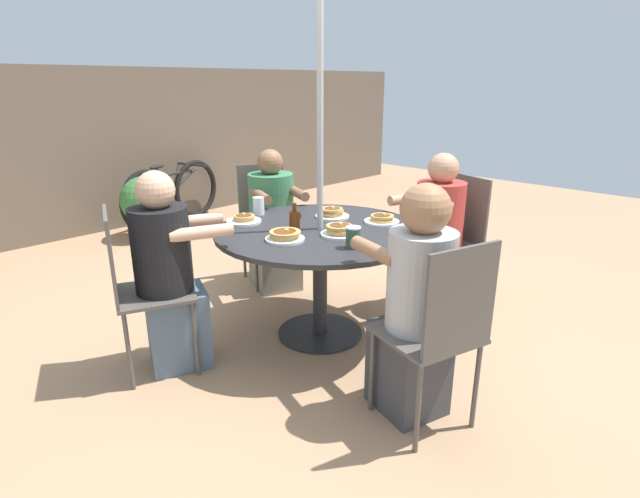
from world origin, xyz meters
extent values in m
plane|color=tan|center=(0.00, 0.00, 0.00)|extent=(12.00, 12.00, 0.00)
cube|color=brown|center=(0.00, 3.38, 0.86)|extent=(10.00, 0.06, 1.73)
cylinder|color=#28282B|center=(0.00, 0.00, 0.01)|extent=(0.55, 0.55, 0.01)
cylinder|color=#28282B|center=(0.00, 0.00, 0.34)|extent=(0.09, 0.09, 0.69)
cylinder|color=#28282B|center=(0.00, 0.00, 0.70)|extent=(1.29, 1.29, 0.03)
cylinder|color=#ADADB2|center=(0.00, 0.00, 1.17)|extent=(0.04, 0.04, 2.33)
cylinder|color=#514C47|center=(-0.40, -0.74, 0.23)|extent=(0.02, 0.02, 0.45)
cylinder|color=#514C47|center=(-0.06, -0.84, 0.23)|extent=(0.02, 0.02, 0.45)
cylinder|color=#514C47|center=(-0.50, -1.08, 0.23)|extent=(0.02, 0.02, 0.45)
cylinder|color=#514C47|center=(-0.16, -1.17, 0.23)|extent=(0.02, 0.02, 0.45)
cube|color=#514C47|center=(-0.28, -0.96, 0.46)|extent=(0.51, 0.51, 0.02)
cube|color=#514C47|center=(-0.33, -1.14, 0.71)|extent=(0.38, 0.13, 0.47)
cube|color=#3D3D42|center=(-0.25, -0.85, 0.23)|extent=(0.37, 0.40, 0.45)
cylinder|color=#B2B2B2|center=(-0.26, -0.90, 0.70)|extent=(0.31, 0.31, 0.49)
sphere|color=#A3704C|center=(-0.26, -0.90, 1.04)|extent=(0.23, 0.23, 0.23)
cylinder|color=#A3704C|center=(-0.33, -0.68, 0.81)|extent=(0.16, 0.33, 0.07)
cylinder|color=#A3704C|center=(-0.09, -0.75, 0.81)|extent=(0.16, 0.33, 0.07)
cylinder|color=#514C47|center=(0.73, -0.43, 0.23)|extent=(0.02, 0.02, 0.45)
cylinder|color=#514C47|center=(0.84, -0.10, 0.23)|extent=(0.02, 0.02, 0.45)
cylinder|color=#514C47|center=(1.06, -0.54, 0.23)|extent=(0.02, 0.02, 0.45)
cylinder|color=#514C47|center=(1.17, -0.21, 0.23)|extent=(0.02, 0.02, 0.45)
cube|color=#514C47|center=(0.95, -0.32, 0.46)|extent=(0.52, 0.52, 0.02)
cube|color=#514C47|center=(1.13, -0.38, 0.71)|extent=(0.14, 0.37, 0.47)
cube|color=beige|center=(0.84, -0.28, 0.23)|extent=(0.43, 0.41, 0.45)
cylinder|color=#B73833|center=(0.89, -0.30, 0.69)|extent=(0.33, 0.33, 0.47)
sphere|color=tan|center=(0.89, -0.30, 1.02)|extent=(0.21, 0.21, 0.21)
cylinder|color=tan|center=(0.67, -0.37, 0.80)|extent=(0.30, 0.16, 0.07)
cylinder|color=tan|center=(0.76, -0.11, 0.80)|extent=(0.30, 0.16, 0.07)
cylinder|color=#514C47|center=(0.47, 0.70, 0.23)|extent=(0.02, 0.02, 0.45)
cylinder|color=#514C47|center=(0.15, 0.83, 0.23)|extent=(0.02, 0.02, 0.45)
cylinder|color=#514C47|center=(0.60, 1.02, 0.23)|extent=(0.02, 0.02, 0.45)
cylinder|color=#514C47|center=(0.28, 1.15, 0.23)|extent=(0.02, 0.02, 0.45)
cube|color=#514C47|center=(0.37, 0.93, 0.46)|extent=(0.53, 0.53, 0.02)
cube|color=#514C47|center=(0.44, 1.11, 0.71)|extent=(0.37, 0.16, 0.47)
cube|color=gray|center=(0.33, 0.82, 0.23)|extent=(0.44, 0.46, 0.45)
cylinder|color=#38754C|center=(0.35, 0.87, 0.68)|extent=(0.35, 0.35, 0.45)
sphere|color=brown|center=(0.35, 0.87, 0.99)|extent=(0.20, 0.20, 0.20)
cylinder|color=brown|center=(0.41, 0.64, 0.78)|extent=(0.18, 0.32, 0.07)
cylinder|color=brown|center=(0.15, 0.74, 0.78)|extent=(0.18, 0.32, 0.07)
cylinder|color=#514C47|center=(-0.70, 0.47, 0.23)|extent=(0.02, 0.02, 0.45)
cylinder|color=#514C47|center=(-0.83, 0.15, 0.23)|extent=(0.02, 0.02, 0.45)
cylinder|color=#514C47|center=(-1.02, 0.60, 0.23)|extent=(0.02, 0.02, 0.45)
cylinder|color=#514C47|center=(-1.15, 0.28, 0.23)|extent=(0.02, 0.02, 0.45)
cube|color=#514C47|center=(-0.92, 0.38, 0.46)|extent=(0.53, 0.53, 0.02)
cube|color=#514C47|center=(-1.10, 0.45, 0.71)|extent=(0.16, 0.37, 0.47)
cube|color=slate|center=(-0.82, 0.34, 0.23)|extent=(0.42, 0.40, 0.45)
cylinder|color=black|center=(-0.87, 0.36, 0.70)|extent=(0.31, 0.31, 0.49)
sphere|color=#DBA884|center=(-0.87, 0.36, 1.04)|extent=(0.20, 0.20, 0.20)
cylinder|color=#DBA884|center=(-0.64, 0.40, 0.81)|extent=(0.34, 0.19, 0.07)
cylinder|color=#DBA884|center=(-0.73, 0.16, 0.81)|extent=(0.34, 0.19, 0.07)
cylinder|color=white|center=(0.25, 0.13, 0.72)|extent=(0.22, 0.22, 0.02)
cylinder|color=tan|center=(0.25, 0.12, 0.74)|extent=(0.13, 0.13, 0.01)
cylinder|color=tan|center=(0.24, 0.13, 0.75)|extent=(0.14, 0.14, 0.01)
cylinder|color=tan|center=(0.25, 0.12, 0.76)|extent=(0.13, 0.13, 0.01)
cylinder|color=tan|center=(0.24, 0.13, 0.77)|extent=(0.15, 0.15, 0.01)
ellipsoid|color=brown|center=(0.25, 0.13, 0.78)|extent=(0.11, 0.10, 0.00)
cube|color=#F4E084|center=(0.25, 0.12, 0.79)|extent=(0.02, 0.02, 0.01)
cylinder|color=white|center=(-0.31, -0.02, 0.72)|extent=(0.22, 0.22, 0.02)
cylinder|color=tan|center=(-0.31, -0.02, 0.74)|extent=(0.16, 0.16, 0.01)
cylinder|color=tan|center=(-0.31, -0.02, 0.75)|extent=(0.16, 0.16, 0.01)
cylinder|color=tan|center=(-0.31, -0.02, 0.76)|extent=(0.18, 0.18, 0.01)
ellipsoid|color=brown|center=(-0.31, -0.02, 0.77)|extent=(0.13, 0.12, 0.00)
cube|color=#F4E084|center=(-0.30, -0.03, 0.78)|extent=(0.03, 0.03, 0.01)
cylinder|color=white|center=(0.37, -0.19, 0.72)|extent=(0.22, 0.22, 0.02)
cylinder|color=tan|center=(0.36, -0.19, 0.74)|extent=(0.15, 0.15, 0.01)
cylinder|color=tan|center=(0.37, -0.18, 0.75)|extent=(0.14, 0.14, 0.01)
cylinder|color=tan|center=(0.37, -0.19, 0.76)|extent=(0.15, 0.15, 0.01)
ellipsoid|color=brown|center=(0.37, -0.19, 0.77)|extent=(0.11, 0.10, 0.00)
cube|color=#F4E084|center=(0.38, -0.20, 0.78)|extent=(0.02, 0.02, 0.01)
cylinder|color=white|center=(-0.02, -0.18, 0.72)|extent=(0.22, 0.22, 0.02)
cylinder|color=tan|center=(-0.03, -0.19, 0.74)|extent=(0.15, 0.15, 0.01)
cylinder|color=tan|center=(-0.03, -0.19, 0.75)|extent=(0.15, 0.15, 0.01)
cylinder|color=tan|center=(-0.02, -0.18, 0.76)|extent=(0.16, 0.16, 0.01)
cylinder|color=tan|center=(-0.03, -0.18, 0.77)|extent=(0.15, 0.15, 0.01)
ellipsoid|color=brown|center=(-0.02, -0.18, 0.78)|extent=(0.12, 0.11, 0.00)
cube|color=#F4E084|center=(-0.01, -0.18, 0.79)|extent=(0.02, 0.02, 0.01)
cylinder|color=white|center=(-0.24, 0.45, 0.72)|extent=(0.22, 0.22, 0.02)
cylinder|color=tan|center=(-0.24, 0.45, 0.74)|extent=(0.13, 0.13, 0.01)
cylinder|color=tan|center=(-0.23, 0.45, 0.75)|extent=(0.14, 0.14, 0.01)
cylinder|color=tan|center=(-0.24, 0.45, 0.76)|extent=(0.13, 0.13, 0.01)
ellipsoid|color=brown|center=(-0.24, 0.45, 0.77)|extent=(0.11, 0.10, 0.00)
cube|color=#F4E084|center=(-0.23, 0.46, 0.77)|extent=(0.02, 0.02, 0.01)
cylinder|color=#602D0F|center=(-0.12, 0.10, 0.77)|extent=(0.07, 0.07, 0.11)
cylinder|color=#602D0F|center=(-0.12, 0.10, 0.86)|extent=(0.03, 0.03, 0.05)
torus|color=#602D0F|center=(-0.09, 0.10, 0.79)|extent=(0.05, 0.01, 0.05)
cylinder|color=#33513D|center=(-0.14, -0.38, 0.77)|extent=(0.08, 0.08, 0.11)
cylinder|color=white|center=(-0.14, -0.38, 0.83)|extent=(0.08, 0.08, 0.01)
cylinder|color=silver|center=(-0.04, 0.54, 0.78)|extent=(0.08, 0.08, 0.12)
torus|color=black|center=(0.37, 2.97, 0.34)|extent=(0.68, 0.23, 0.69)
torus|color=black|center=(1.10, 3.16, 0.34)|extent=(0.68, 0.23, 0.69)
cylinder|color=#232326|center=(0.73, 3.07, 0.58)|extent=(0.61, 0.18, 0.03)
cylinder|color=#232326|center=(0.88, 3.10, 0.46)|extent=(0.46, 0.15, 0.27)
cylinder|color=#232326|center=(0.55, 3.02, 0.63)|extent=(0.03, 0.03, 0.09)
ellipsoid|color=black|center=(0.55, 3.02, 0.69)|extent=(0.21, 0.12, 0.04)
cylinder|color=#232326|center=(1.06, 3.15, 0.64)|extent=(0.13, 0.43, 0.03)
cylinder|color=#3D3D3F|center=(0.24, 2.77, 0.10)|extent=(0.33, 0.33, 0.20)
sphere|color=#387538|center=(0.24, 2.77, 0.41)|extent=(0.49, 0.49, 0.49)
camera|label=1|loc=(-2.10, -2.05, 1.57)|focal=28.00mm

